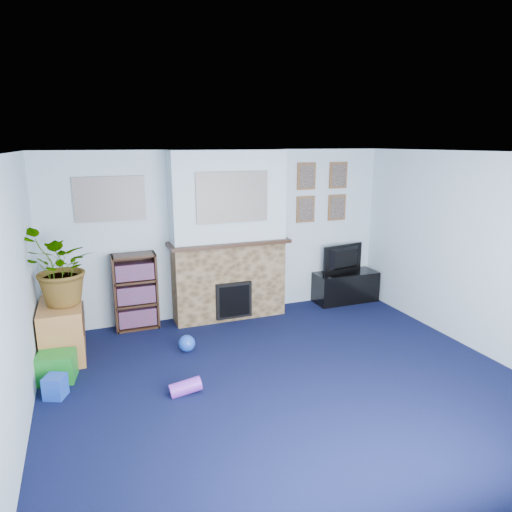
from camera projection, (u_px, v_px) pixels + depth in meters
name	position (u px, v px, depth m)	size (l,w,h in m)	color
floor	(287.00, 382.00, 4.88)	(5.00, 4.50, 0.01)	#0D1234
ceiling	(292.00, 153.00, 4.30)	(5.00, 4.50, 0.01)	white
wall_back	(224.00, 234.00, 6.63)	(5.00, 0.04, 2.40)	silver
wall_front	(459.00, 381.00, 2.54)	(5.00, 0.04, 2.40)	silver
wall_left	(11.00, 305.00, 3.72)	(0.04, 4.50, 2.40)	silver
wall_right	(479.00, 254.00, 5.45)	(0.04, 4.50, 2.40)	silver
chimney_breast	(228.00, 238.00, 6.44)	(1.72, 0.50, 2.40)	brown
collage_main	(233.00, 197.00, 6.11)	(1.00, 0.03, 0.68)	gray
collage_left	(110.00, 199.00, 5.94)	(0.90, 0.03, 0.58)	gray
portrait_tl	(306.00, 176.00, 6.86)	(0.30, 0.03, 0.40)	brown
portrait_tr	(338.00, 175.00, 7.05)	(0.30, 0.03, 0.40)	brown
portrait_bl	(306.00, 209.00, 6.98)	(0.30, 0.03, 0.40)	brown
portrait_br	(337.00, 208.00, 7.17)	(0.30, 0.03, 0.40)	brown
tv_stand	(345.00, 288.00, 7.33)	(1.01, 0.43, 0.48)	black
television	(346.00, 259.00, 7.24)	(0.76, 0.10, 0.44)	black
bookshelf	(136.00, 293.00, 6.21)	(0.58, 0.28, 1.05)	#321D12
sideboard	(62.00, 329.00, 5.40)	(0.47, 0.85, 0.66)	#BA783B
potted_plant	(60.00, 268.00, 5.19)	(0.81, 0.70, 0.90)	#26661E
mantel_clock	(222.00, 237.00, 6.36)	(0.10, 0.06, 0.14)	gold
mantel_candle	(247.00, 234.00, 6.48)	(0.05, 0.05, 0.14)	#B2BFC6
mantel_teddy	(188.00, 239.00, 6.19)	(0.13, 0.13, 0.13)	gray
mantel_can	(273.00, 233.00, 6.63)	(0.06, 0.06, 0.12)	blue
green_crate	(57.00, 368.00, 4.89)	(0.38, 0.31, 0.31)	#198C26
toy_ball	(187.00, 344.00, 5.59)	(0.20, 0.20, 0.20)	blue
toy_block	(55.00, 387.00, 4.57)	(0.19, 0.19, 0.23)	blue
toy_tube	(186.00, 387.00, 4.64)	(0.15, 0.15, 0.32)	purple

